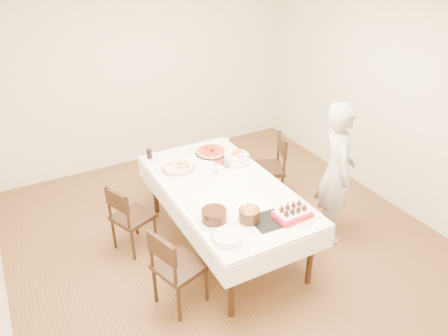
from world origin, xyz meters
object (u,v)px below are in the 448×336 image
dining_table (224,216)px  chair_left_savory (133,217)px  chair_right_savory (266,169)px  chair_left_dessert (180,267)px  pasta_bowl (237,158)px  strawberry_box (292,213)px  layer_cake (214,216)px  pizza_pepperoni (211,152)px  pizza_white (178,167)px  birthday_cake (249,211)px  taper_candle (228,152)px  person (337,172)px  cola_glass (149,154)px

dining_table → chair_left_savory: (-0.89, 0.42, 0.02)m
chair_right_savory → chair_left_dessert: bearing=-124.3°
chair_left_dessert → pasta_bowl: 1.53m
chair_left_savory → strawberry_box: bearing=112.0°
chair_left_savory → layer_cake: (0.51, -0.91, 0.41)m
strawberry_box → pizza_pepperoni: bearing=92.6°
pizza_white → birthday_cake: bearing=-81.0°
chair_left_dessert → birthday_cake: size_ratio=4.32×
pizza_white → strawberry_box: size_ratio=1.12×
chair_left_dessert → taper_candle: bearing=-154.8°
person → strawberry_box: bearing=138.5°
cola_glass → layer_cake: (0.09, -1.45, 0.00)m
strawberry_box → dining_table: bearing=110.5°
chair_left_savory → strawberry_box: strawberry_box is taller
dining_table → chair_right_savory: chair_right_savory is taller
pizza_pepperoni → taper_candle: size_ratio=1.06×
pasta_bowl → strawberry_box: bearing=-93.9°
chair_right_savory → pizza_white: 1.23m
dining_table → chair_left_savory: 0.98m
taper_candle → pizza_pepperoni: bearing=92.1°
chair_left_savory → person: 2.24m
dining_table → cola_glass: 1.15m
layer_cake → pizza_white: bearing=84.9°
chair_left_dessert → pasta_bowl: bearing=-157.5°
pizza_white → taper_candle: bearing=-21.4°
dining_table → pasta_bowl: 0.69m
chair_left_dessert → taper_candle: (1.01, 0.92, 0.50)m
chair_left_savory → layer_cake: bearing=97.1°
chair_left_dessert → pizza_pepperoni: 1.67m
dining_table → layer_cake: size_ratio=7.11×
chair_left_dessert → cola_glass: cola_glass is taller
chair_left_savory → strawberry_box: size_ratio=2.38×
chair_left_savory → birthday_cake: 1.40m
chair_right_savory → person: (0.24, -0.97, 0.36)m
chair_right_savory → chair_left_savory: bearing=-153.7°
person → pasta_bowl: person is taller
chair_left_dessert → pizza_pepperoni: chair_left_dessert is taller
chair_left_dessert → taper_candle: 1.45m
pizza_white → chair_left_savory: bearing=-167.0°
pizza_white → layer_cake: size_ratio=1.24×
pizza_pepperoni → strawberry_box: strawberry_box is taller
person → strawberry_box: (-0.86, -0.38, -0.01)m
taper_candle → dining_table: bearing=-123.8°
pizza_pepperoni → birthday_cake: (-0.31, -1.37, 0.08)m
dining_table → birthday_cake: bearing=-97.7°
chair_left_dessert → pasta_bowl: size_ratio=3.00×
pasta_bowl → taper_candle: taper_candle is taller
cola_glass → strawberry_box: cola_glass is taller
pizza_pepperoni → layer_cake: (-0.60, -1.22, 0.04)m
cola_glass → pasta_bowl: bearing=-34.4°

